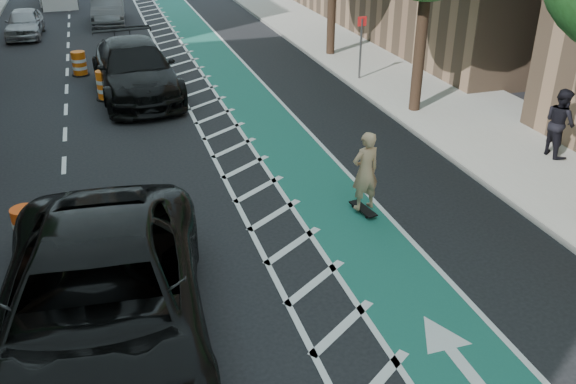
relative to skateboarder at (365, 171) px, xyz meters
name	(u,v)px	position (x,y,z in m)	size (l,w,h in m)	color
ground	(239,297)	(-3.52, -2.32, -1.06)	(120.00, 120.00, 0.00)	black
bike_lane	(257,110)	(-0.52, 7.68, -1.05)	(2.00, 90.00, 0.01)	#185549
buffer_strip	(214,114)	(-2.02, 7.68, -1.06)	(1.40, 90.00, 0.01)	silver
sidewalk_right	(428,90)	(5.98, 7.68, -0.99)	(5.00, 90.00, 0.15)	gray
curb_right	(367,97)	(3.53, 7.68, -0.98)	(0.12, 90.00, 0.16)	gray
sign_post	(361,47)	(4.08, 9.68, 0.29)	(0.35, 0.08, 2.47)	#4C4C4C
skateboard	(363,209)	(0.00, 0.00, -0.97)	(0.38, 0.89, 0.12)	black
skateboarder	(365,171)	(0.00, 0.00, 0.00)	(0.69, 0.45, 1.89)	tan
suv_near	(100,305)	(-5.92, -3.19, -0.06)	(3.32, 7.20, 2.00)	black
suv_far	(135,69)	(-4.23, 10.56, -0.12)	(2.65, 6.51, 1.89)	black
car_silver	(24,23)	(-8.70, 21.78, -0.38)	(1.61, 4.00, 1.36)	#98989D
car_grey	(108,9)	(-4.58, 23.93, -0.28)	(1.65, 4.73, 1.56)	#505155
pedestrian	(560,123)	(6.26, 1.22, 0.03)	(0.92, 0.71, 1.89)	black
barrel_a	(27,229)	(-7.32, 0.69, -0.62)	(0.68, 0.68, 0.93)	#FF4A0D
barrel_b	(106,86)	(-5.32, 10.41, -0.58)	(0.75, 0.75, 1.03)	#FF670D
barrel_c	(79,64)	(-6.18, 13.86, -0.61)	(0.69, 0.69, 0.95)	#E05C0B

